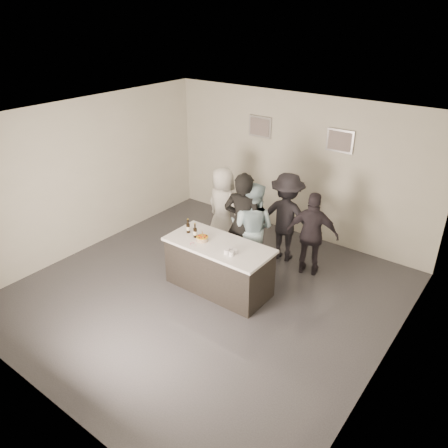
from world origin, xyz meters
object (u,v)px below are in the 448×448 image
Objects in this scene: beer_bottle_b at (195,230)px; person_main_black at (243,224)px; person_guest_right at (312,234)px; beer_bottle_a at (188,226)px; person_guest_back at (286,217)px; cake at (202,239)px; person_guest_left at (223,207)px; bar_counter at (219,266)px; person_main_blue at (252,228)px.

person_main_black is at bearing 58.59° from beer_bottle_b.
beer_bottle_a is at bearing 22.69° from person_guest_right.
person_guest_back is (0.84, 1.68, -0.15)m from beer_bottle_b.
cake is 1.61m from person_guest_left.
person_guest_left is (-0.96, 0.66, -0.15)m from person_main_black.
person_guest_back reaches higher than beer_bottle_b.
bar_counter is 1.72m from person_guest_left.
person_guest_right reaches higher than bar_counter.
cake reaches higher than bar_counter.
person_guest_left is 1.98m from person_guest_right.
person_guest_right is (1.98, 0.05, -0.03)m from person_guest_left.
person_guest_left reaches higher than bar_counter.
person_guest_left is at bearing 114.43° from cake.
person_guest_left reaches higher than person_guest_right.
person_guest_back is at bearing -33.58° from person_guest_right.
person_guest_right is (1.50, 1.49, -0.23)m from beer_bottle_b.
person_main_black is at bearing 153.62° from person_guest_left.
person_guest_right reaches higher than beer_bottle_b.
person_main_blue reaches higher than beer_bottle_b.
cake is at bearing 31.64° from person_guest_right.
cake is 2.01m from person_guest_right.
beer_bottle_a reaches higher than bar_counter.
person_main_blue is 1.10× the size of person_guest_right.
bar_counter is 9.04× the size of cake.
person_main_black is (0.47, 0.77, -0.05)m from beer_bottle_b.
bar_counter is at bearing 15.38° from cake.
person_main_black reaches higher than beer_bottle_a.
person_guest_back is at bearing 68.68° from cake.
person_main_blue is (0.79, 0.85, -0.15)m from beer_bottle_a.
person_main_black is 0.20m from person_main_blue.
person_main_blue is at bearing -145.01° from person_main_black.
person_guest_left is 1.04× the size of person_guest_right.
person_main_blue is 1.09m from person_guest_right.
beer_bottle_b is 0.13× the size of person_main_black.
person_main_blue is at bearing 162.02° from person_guest_left.
beer_bottle_b is 0.15× the size of person_guest_back.
cake is 0.79× the size of beer_bottle_b.
person_guest_left is at bearing -1.98° from person_guest_back.
person_main_blue reaches higher than person_guest_right.
bar_counter is at bearing 64.53° from person_guest_back.
bar_counter is at bearing -0.19° from beer_bottle_a.
bar_counter is at bearing 72.74° from person_main_black.
person_guest_left is (-0.48, 1.44, -0.20)m from beer_bottle_b.
person_main_blue is 1.06× the size of person_guest_left.
bar_counter is 0.75m from beer_bottle_b.
beer_bottle_b is 0.16× the size of person_guest_right.
person_guest_back reaches higher than cake.
cake is 1.83m from person_guest_back.
beer_bottle_a is 1.17m from person_main_blue.
person_guest_left reaches higher than beer_bottle_a.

